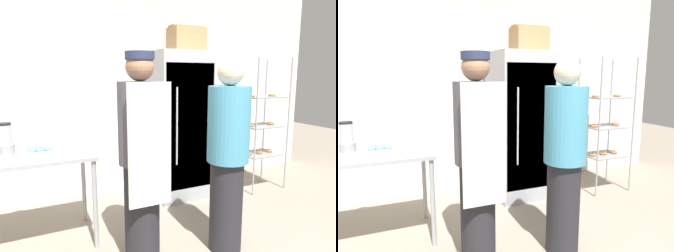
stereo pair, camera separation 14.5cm
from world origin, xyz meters
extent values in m
cube|color=silver|center=(0.00, 2.19, 1.52)|extent=(6.40, 0.12, 3.05)
cube|color=#9EA0A5|center=(0.57, 1.67, 0.94)|extent=(0.70, 0.70, 1.88)
cube|color=gray|center=(0.57, 1.33, 0.96)|extent=(0.65, 0.02, 1.54)
cylinder|color=silver|center=(0.37, 1.30, 0.99)|extent=(0.02, 0.02, 0.92)
cylinder|color=#93969B|center=(1.44, 1.16, 0.90)|extent=(0.02, 0.02, 1.81)
cylinder|color=#93969B|center=(2.01, 1.16, 0.90)|extent=(0.02, 0.02, 1.81)
cylinder|color=#93969B|center=(1.44, 1.62, 0.90)|extent=(0.02, 0.02, 1.81)
cylinder|color=#93969B|center=(2.01, 1.62, 0.90)|extent=(0.02, 0.02, 1.81)
cube|color=gray|center=(1.73, 1.39, 0.48)|extent=(0.52, 0.42, 0.01)
torus|color=#AD6B38|center=(1.55, 1.39, 0.51)|extent=(0.10, 0.10, 0.03)
torus|color=#AD6B38|center=(1.73, 1.39, 0.51)|extent=(0.10, 0.10, 0.03)
torus|color=#AD6B38|center=(1.91, 1.39, 0.51)|extent=(0.10, 0.10, 0.03)
cube|color=gray|center=(1.73, 1.39, 0.88)|extent=(0.52, 0.42, 0.01)
torus|color=#AD6B38|center=(1.55, 1.39, 0.91)|extent=(0.11, 0.11, 0.03)
torus|color=#AD6B38|center=(1.91, 1.39, 0.91)|extent=(0.11, 0.11, 0.03)
cube|color=gray|center=(1.73, 1.39, 1.29)|extent=(0.52, 0.42, 0.01)
torus|color=#AD6B38|center=(1.55, 1.39, 1.31)|extent=(0.10, 0.10, 0.03)
torus|color=#AD6B38|center=(1.91, 1.39, 1.31)|extent=(0.10, 0.10, 0.03)
cube|color=#9EA0A5|center=(-1.19, 1.12, 0.86)|extent=(1.05, 0.67, 0.04)
cylinder|color=#9EA0A5|center=(-0.71, 0.82, 0.42)|extent=(0.04, 0.04, 0.84)
cylinder|color=#9EA0A5|center=(-0.71, 1.41, 0.42)|extent=(0.04, 0.04, 0.84)
cube|color=white|center=(-1.12, 1.07, 0.90)|extent=(0.28, 0.22, 0.05)
cube|color=white|center=(-1.12, 1.18, 1.04)|extent=(0.27, 0.01, 0.22)
torus|color=#669EC6|center=(-1.19, 1.01, 0.94)|extent=(0.07, 0.07, 0.02)
torus|color=#669EC6|center=(-1.12, 1.01, 0.94)|extent=(0.07, 0.07, 0.02)
torus|color=#669EC6|center=(-1.05, 1.01, 0.94)|extent=(0.07, 0.07, 0.02)
torus|color=#669EC6|center=(-1.19, 1.07, 0.94)|extent=(0.07, 0.07, 0.02)
torus|color=#669EC6|center=(-1.12, 1.07, 0.94)|extent=(0.07, 0.07, 0.02)
torus|color=#669EC6|center=(-1.05, 1.07, 0.94)|extent=(0.07, 0.07, 0.02)
torus|color=#669EC6|center=(-1.19, 1.13, 0.94)|extent=(0.07, 0.07, 0.02)
torus|color=#669EC6|center=(-1.12, 1.13, 0.94)|extent=(0.07, 0.07, 0.02)
cylinder|color=#99999E|center=(-1.40, 1.26, 0.92)|extent=(0.15, 0.15, 0.08)
cylinder|color=#B2BCC1|center=(-1.40, 1.26, 1.05)|extent=(0.11, 0.11, 0.18)
cylinder|color=black|center=(-1.40, 1.26, 1.15)|extent=(0.12, 0.12, 0.02)
cube|color=#A87F51|center=(0.70, 1.69, 2.03)|extent=(0.43, 0.31, 0.30)
cube|color=#977249|center=(0.70, 1.69, 2.19)|extent=(0.44, 0.16, 0.02)
cylinder|color=#232328|center=(-0.37, 0.51, 0.43)|extent=(0.30, 0.30, 0.86)
cylinder|color=#4C4C56|center=(-0.37, 0.51, 1.20)|extent=(0.37, 0.37, 0.68)
sphere|color=#9E7051|center=(-0.37, 0.51, 1.65)|extent=(0.23, 0.23, 0.23)
cube|color=beige|center=(-0.37, 0.31, 1.05)|extent=(0.36, 0.02, 0.98)
cylinder|color=#232D4C|center=(-0.37, 0.51, 1.74)|extent=(0.24, 0.24, 0.06)
cylinder|color=#232328|center=(0.36, 0.30, 0.42)|extent=(0.30, 0.30, 0.83)
cylinder|color=teal|center=(0.36, 0.30, 1.16)|extent=(0.36, 0.36, 0.66)
sphere|color=beige|center=(0.36, 0.30, 1.61)|extent=(0.23, 0.23, 0.23)
camera|label=1|loc=(-1.21, -1.78, 1.59)|focal=32.00mm
camera|label=2|loc=(-1.08, -1.83, 1.59)|focal=32.00mm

